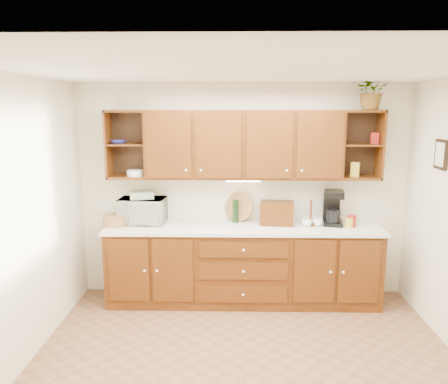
{
  "coord_description": "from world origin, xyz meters",
  "views": [
    {
      "loc": [
        -0.13,
        -3.54,
        2.31
      ],
      "look_at": [
        -0.22,
        1.15,
        1.41
      ],
      "focal_mm": 35.0,
      "sensor_mm": 36.0,
      "label": 1
    }
  ],
  "objects_px": {
    "bread_box": "(277,213)",
    "microwave": "(142,211)",
    "potted_plant": "(372,91)",
    "coffee_maker": "(333,208)"
  },
  "relations": [
    {
      "from": "microwave",
      "to": "bread_box",
      "type": "distance_m",
      "value": 1.62
    },
    {
      "from": "bread_box",
      "to": "microwave",
      "type": "bearing_deg",
      "value": -174.28
    },
    {
      "from": "microwave",
      "to": "potted_plant",
      "type": "distance_m",
      "value": 3.01
    },
    {
      "from": "potted_plant",
      "to": "coffee_maker",
      "type": "bearing_deg",
      "value": 174.82
    },
    {
      "from": "potted_plant",
      "to": "bread_box",
      "type": "bearing_deg",
      "value": 179.32
    },
    {
      "from": "microwave",
      "to": "bread_box",
      "type": "xyz_separation_m",
      "value": [
        1.62,
        -0.03,
        -0.01
      ]
    },
    {
      "from": "microwave",
      "to": "potted_plant",
      "type": "xyz_separation_m",
      "value": [
        2.66,
        -0.04,
        1.41
      ]
    },
    {
      "from": "bread_box",
      "to": "coffee_maker",
      "type": "bearing_deg",
      "value": 8.65
    },
    {
      "from": "microwave",
      "to": "coffee_maker",
      "type": "xyz_separation_m",
      "value": [
        2.29,
        -0.01,
        0.04
      ]
    },
    {
      "from": "coffee_maker",
      "to": "bread_box",
      "type": "bearing_deg",
      "value": -167.77
    }
  ]
}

